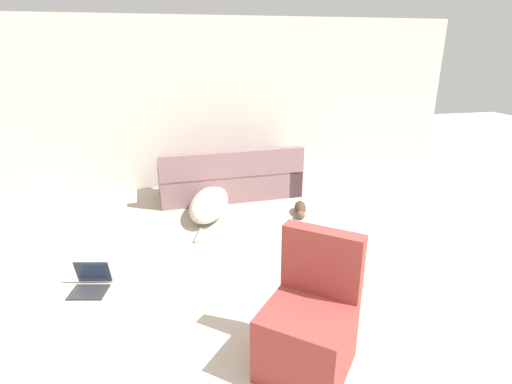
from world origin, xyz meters
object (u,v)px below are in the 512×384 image
Objects in this scene: cat at (300,209)px; couch at (230,179)px; dog at (210,202)px; side_chair at (309,326)px; laptop_open at (91,280)px.

couch is at bearing -121.93° from cat.
dog is 1.69× the size of side_chair.
couch is at bearing 129.86° from side_chair.
couch reaches higher than dog.
cat is (0.78, -0.90, -0.18)m from couch.
laptop_open is 2.07m from side_chair.
laptop_open is (-2.39, -1.22, 0.01)m from cat.
side_chair is (-0.80, -2.53, 0.25)m from cat.
cat is 2.68m from laptop_open.
couch reaches higher than laptop_open.
laptop_open is at bearing 49.87° from couch.
couch reaches higher than cat.
couch is 1.29× the size of dog.
laptop_open is at bearing -45.90° from cat.
dog is 1.18m from cat.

